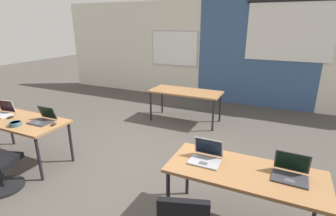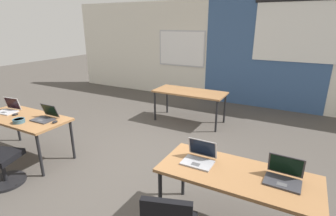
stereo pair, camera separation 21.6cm
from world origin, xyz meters
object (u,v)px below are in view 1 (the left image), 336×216
at_px(laptop_near_right_inner, 206,156).
at_px(mouse_near_left_end, 10,117).
at_px(desk_near_left, 19,123).
at_px(laptop_near_left_inner, 43,119).
at_px(laptop_near_right_end, 291,173).
at_px(snack_bowl, 15,123).
at_px(laptop_near_left_end, 3,112).
at_px(desk_far_center, 186,94).
at_px(desk_near_right, 244,176).
at_px(mouse_near_left_inner, 53,124).

relative_size(laptop_near_right_inner, mouse_near_left_end, 3.07).
xyz_separation_m(desk_near_left, laptop_near_left_inner, (0.44, 0.09, 0.11)).
xyz_separation_m(laptop_near_right_end, snack_bowl, (-3.73, -0.26, -0.01)).
bearing_deg(laptop_near_left_end, laptop_near_right_inner, -7.21).
distance_m(desk_near_left, laptop_near_left_end, 0.46).
distance_m(laptop_near_right_end, mouse_near_left_end, 4.10).
distance_m(desk_near_left, snack_bowl, 0.29).
bearing_deg(snack_bowl, laptop_near_right_end, 4.02).
bearing_deg(snack_bowl, desk_far_center, 62.58).
bearing_deg(mouse_near_left_end, laptop_near_left_end, 167.37).
relative_size(laptop_near_right_inner, snack_bowl, 1.87).
distance_m(desk_near_right, laptop_near_right_inner, 0.44).
distance_m(desk_far_center, laptop_near_right_end, 3.49).
distance_m(mouse_near_left_end, snack_bowl, 0.41).
height_order(mouse_near_left_end, snack_bowl, snack_bowl).
bearing_deg(desk_near_left, desk_far_center, 57.99).
relative_size(laptop_near_left_inner, snack_bowl, 1.89).
relative_size(mouse_near_left_end, snack_bowl, 0.61).
distance_m(laptop_near_right_inner, snack_bowl, 2.88).
relative_size(mouse_near_left_inner, snack_bowl, 0.58).
bearing_deg(mouse_near_left_inner, laptop_near_left_inner, 172.32).
bearing_deg(desk_near_left, laptop_near_right_end, 1.01).
bearing_deg(desk_far_center, laptop_near_right_end, -51.43).
relative_size(desk_far_center, snack_bowl, 9.01).
height_order(mouse_near_left_inner, snack_bowl, snack_bowl).
bearing_deg(laptop_near_left_inner, laptop_near_left_end, -177.79).
distance_m(laptop_near_left_inner, snack_bowl, 0.37).
distance_m(desk_far_center, laptop_near_right_inner, 3.07).
relative_size(desk_near_right, laptop_near_left_end, 4.42).
distance_m(desk_far_center, snack_bowl, 3.37).
distance_m(desk_far_center, mouse_near_left_inner, 2.94).
xyz_separation_m(desk_near_left, mouse_near_left_inner, (0.69, 0.06, 0.08)).
relative_size(desk_near_left, desk_far_center, 1.00).
xyz_separation_m(laptop_near_right_end, laptop_near_left_inner, (-3.49, 0.02, -0.00)).
height_order(desk_near_left, desk_near_right, same).
xyz_separation_m(desk_near_right, desk_far_center, (-1.75, 2.80, 0.00)).
height_order(mouse_near_left_end, mouse_near_left_inner, same).
bearing_deg(desk_far_center, desk_near_right, -57.99).
xyz_separation_m(desk_near_right, laptop_near_left_inner, (-3.06, 0.09, 0.11)).
xyz_separation_m(desk_near_left, laptop_near_right_end, (3.93, 0.07, 0.11)).
xyz_separation_m(desk_far_center, laptop_near_left_end, (-2.20, -2.76, 0.11)).
xyz_separation_m(laptop_near_right_inner, mouse_near_left_end, (-3.25, -0.05, -0.03)).
height_order(laptop_near_right_inner, mouse_near_left_inner, laptop_near_right_inner).
relative_size(desk_near_left, laptop_near_right_inner, 4.83).
height_order(laptop_near_left_end, mouse_near_left_inner, laptop_near_left_end).
bearing_deg(mouse_near_left_inner, desk_near_left, -175.17).
xyz_separation_m(desk_far_center, mouse_near_left_inner, (-1.06, -2.74, 0.08)).
xyz_separation_m(desk_near_right, snack_bowl, (-3.30, -0.19, 0.10)).
bearing_deg(desk_far_center, snack_bowl, -117.42).
bearing_deg(mouse_near_left_end, mouse_near_left_inner, 5.08).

